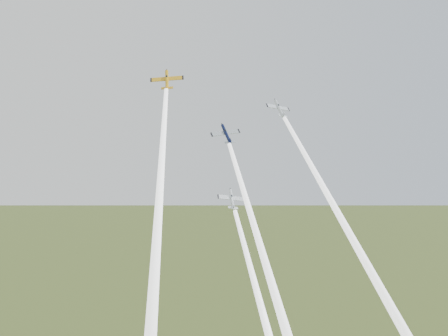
# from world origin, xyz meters

# --- Properties ---
(plane_yellow) EXTENTS (8.75, 8.09, 7.21)m
(plane_yellow) POSITION_xyz_m (-11.36, 1.18, 112.19)
(plane_yellow) COLOR gold
(smoke_trail_yellow) EXTENTS (16.45, 44.96, 53.92)m
(smoke_trail_yellow) POSITION_xyz_m (-18.87, -22.09, 83.54)
(smoke_trail_yellow) COLOR white
(plane_navy) EXTENTS (8.09, 5.61, 7.17)m
(plane_navy) POSITION_xyz_m (2.58, -0.30, 99.89)
(plane_navy) COLOR #0D1439
(smoke_trail_navy) EXTENTS (2.67, 48.00, 55.65)m
(smoke_trail_navy) POSITION_xyz_m (2.79, -25.50, 70.37)
(smoke_trail_navy) COLOR white
(plane_silver_right) EXTENTS (7.58, 6.93, 6.69)m
(plane_silver_right) POSITION_xyz_m (16.37, -0.18, 106.29)
(plane_silver_right) COLOR silver
(smoke_trail_silver_right) EXTENTS (13.61, 48.60, 57.32)m
(smoke_trail_silver_right) POSITION_xyz_m (22.34, -25.39, 75.93)
(smoke_trail_silver_right) COLOR white
(plane_silver_low) EXTENTS (7.36, 5.12, 6.50)m
(plane_silver_low) POSITION_xyz_m (1.77, -6.29, 84.92)
(plane_silver_low) COLOR silver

